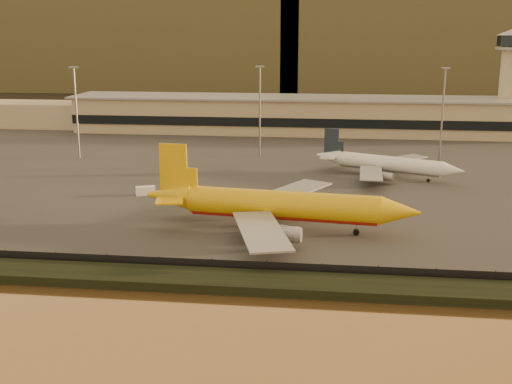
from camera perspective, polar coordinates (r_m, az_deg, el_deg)
ground at (r=106.54m, az=0.62°, el=-4.98°), size 900.00×900.00×0.00m
embankment at (r=90.49m, az=-0.61°, el=-8.05°), size 320.00×7.00×1.40m
tarmac at (r=198.47m, az=3.72°, el=3.95°), size 320.00×220.00×0.20m
perimeter_fence at (r=93.97m, az=-0.28°, el=-6.80°), size 300.00×0.05×2.20m
terminal_building at (r=228.90m, az=0.55°, el=6.88°), size 202.00×25.00×12.60m
control_tower at (r=238.80m, az=21.64°, el=9.93°), size 11.20×11.20×35.50m
apron_light_masts at (r=176.17m, az=8.32°, el=7.69°), size 152.20×12.20×25.40m
distant_hills at (r=441.28m, az=3.00°, el=13.58°), size 470.00×160.00×70.00m
dhl_cargo_jet at (r=114.35m, az=1.97°, el=-1.22°), size 49.82×48.50×14.87m
white_narrowbody_jet at (r=159.82m, az=11.51°, el=2.46°), size 35.63×33.69×10.81m
gse_vehicle_yellow at (r=131.27m, az=6.20°, el=-0.91°), size 4.09×2.47×1.72m
gse_vehicle_white at (r=141.67m, az=-9.79°, el=0.11°), size 4.54×3.16×1.87m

